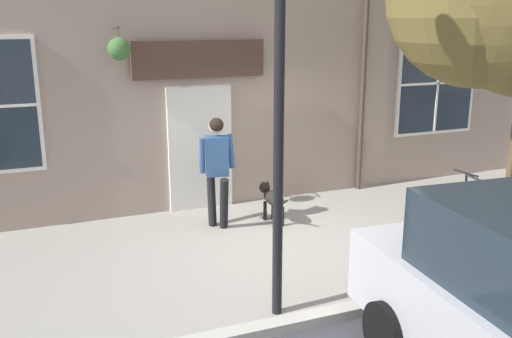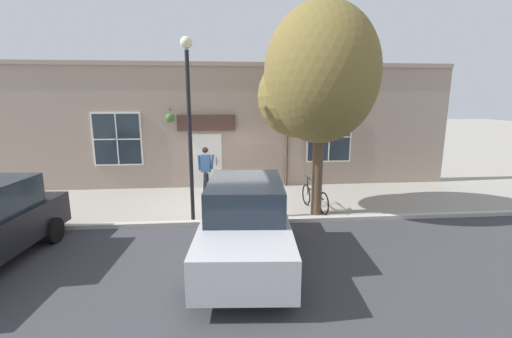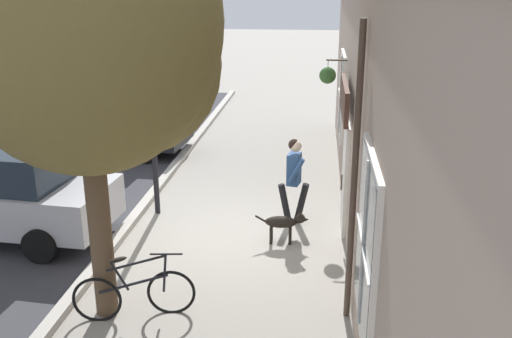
{
  "view_description": "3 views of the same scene",
  "coord_description": "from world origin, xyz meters",
  "px_view_note": "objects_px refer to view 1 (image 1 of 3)",
  "views": [
    {
      "loc": [
        6.89,
        -3.4,
        3.23
      ],
      "look_at": [
        -0.88,
        -0.26,
        0.97
      ],
      "focal_mm": 40.0,
      "sensor_mm": 36.0,
      "label": 1
    },
    {
      "loc": [
        11.12,
        -0.06,
        3.45
      ],
      "look_at": [
        -0.72,
        1.02,
        1.0
      ],
      "focal_mm": 24.0,
      "sensor_mm": 36.0,
      "label": 2
    },
    {
      "loc": [
        -1.6,
        9.63,
        4.65
      ],
      "look_at": [
        -0.42,
        -1.08,
        1.01
      ],
      "focal_mm": 40.0,
      "sensor_mm": 36.0,
      "label": 3
    }
  ],
  "objects_px": {
    "pedestrian_walking": "(217,162)",
    "street_lamp": "(280,10)",
    "leaning_bicycle": "(492,217)",
    "dog_on_leash": "(272,198)"
  },
  "relations": [
    {
      "from": "dog_on_leash",
      "to": "leaning_bicycle",
      "type": "relative_size",
      "value": 0.58
    },
    {
      "from": "pedestrian_walking",
      "to": "leaning_bicycle",
      "type": "bearing_deg",
      "value": 59.23
    },
    {
      "from": "pedestrian_walking",
      "to": "dog_on_leash",
      "type": "relative_size",
      "value": 1.77
    },
    {
      "from": "pedestrian_walking",
      "to": "dog_on_leash",
      "type": "bearing_deg",
      "value": 81.66
    },
    {
      "from": "leaning_bicycle",
      "to": "dog_on_leash",
      "type": "bearing_deg",
      "value": -126.64
    },
    {
      "from": "street_lamp",
      "to": "dog_on_leash",
      "type": "bearing_deg",
      "value": 157.52
    },
    {
      "from": "pedestrian_walking",
      "to": "street_lamp",
      "type": "distance_m",
      "value": 3.6
    },
    {
      "from": "leaning_bicycle",
      "to": "street_lamp",
      "type": "bearing_deg",
      "value": -79.02
    },
    {
      "from": "street_lamp",
      "to": "leaning_bicycle",
      "type": "bearing_deg",
      "value": 100.98
    },
    {
      "from": "pedestrian_walking",
      "to": "leaning_bicycle",
      "type": "relative_size",
      "value": 1.03
    }
  ]
}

